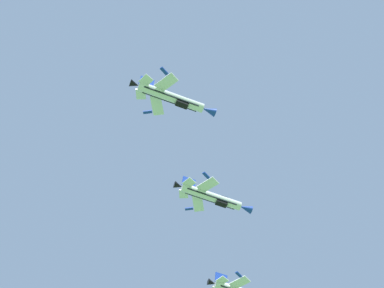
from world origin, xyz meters
name	(u,v)px	position (x,y,z in m)	size (l,w,h in m)	color
fighter_jet_right_wing	(213,197)	(34.30, 41.05, 110.69)	(15.89, 10.19, 4.52)	white
fighter_jet_left_outer	(172,98)	(16.96, 26.98, 108.44)	(15.89, 10.15, 4.59)	white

